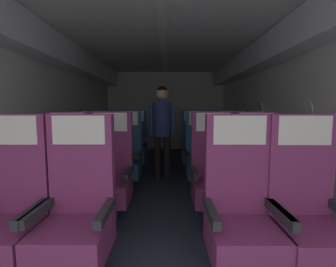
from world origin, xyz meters
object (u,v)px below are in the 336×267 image
(seat_c_left_window, at_px, (94,158))
(seat_a_left_window, at_px, (7,215))
(seat_b_left_window, at_px, (66,175))
(seat_b_left_aisle, at_px, (109,175))
(seat_d_left_aisle, at_px, (133,147))
(seat_b_right_aisle, at_px, (257,176))
(seat_d_right_aisle, at_px, (219,147))
(seat_a_right_window, at_px, (241,214))
(seat_a_left_aisle, at_px, (77,214))
(flight_attendant, at_px, (162,123))
(seat_c_right_window, at_px, (202,158))
(seat_d_left_window, at_px, (109,147))
(seat_d_right_window, at_px, (194,147))
(seat_a_right_aisle, at_px, (307,216))
(seat_c_right_aisle, at_px, (233,157))
(seat_b_right_window, at_px, (213,176))
(seat_c_left_aisle, at_px, (125,157))

(seat_c_left_window, bearing_deg, seat_a_left_window, -90.40)
(seat_b_left_window, height_order, seat_b_left_aisle, same)
(seat_a_left_window, distance_m, seat_d_left_aisle, 2.91)
(seat_b_right_aisle, bearing_deg, seat_d_right_aisle, 90.42)
(seat_a_right_window, relative_size, seat_d_left_aisle, 1.00)
(seat_b_left_aisle, bearing_deg, seat_a_right_window, -41.07)
(seat_a_left_aisle, relative_size, seat_d_right_aisle, 1.00)
(flight_attendant, bearing_deg, seat_c_right_window, 143.09)
(seat_d_right_aisle, bearing_deg, seat_d_left_aisle, -179.13)
(seat_b_left_window, relative_size, seat_d_left_window, 1.00)
(seat_a_right_window, bearing_deg, seat_b_left_aisle, 138.93)
(seat_c_left_window, bearing_deg, seat_a_left_aisle, -76.70)
(seat_b_right_aisle, bearing_deg, flight_attendant, 125.32)
(seat_b_left_aisle, relative_size, seat_b_right_aisle, 1.00)
(seat_b_right_aisle, relative_size, seat_d_right_window, 1.00)
(seat_a_left_aisle, xyz_separation_m, seat_d_right_aisle, (1.55, 2.89, 0.00))
(seat_c_left_window, xyz_separation_m, flight_attendant, (0.97, 0.51, 0.47))
(seat_d_left_aisle, distance_m, flight_attendant, 0.84)
(seat_a_right_window, xyz_separation_m, seat_b_left_aisle, (-1.12, 0.97, 0.00))
(seat_a_right_aisle, height_order, seat_b_right_aisle, same)
(seat_c_right_aisle, distance_m, seat_d_left_window, 2.24)
(seat_a_left_window, height_order, flight_attendant, flight_attendant)
(seat_a_left_aisle, height_order, seat_c_right_window, same)
(seat_a_left_window, distance_m, seat_c_right_aisle, 2.79)
(seat_a_right_aisle, bearing_deg, flight_attendant, 112.75)
(seat_c_left_window, height_order, seat_c_right_aisle, same)
(seat_c_right_aisle, height_order, seat_d_right_aisle, same)
(seat_b_right_aisle, relative_size, seat_c_right_window, 1.00)
(seat_b_right_window, distance_m, seat_d_left_aisle, 2.22)
(seat_a_right_window, xyz_separation_m, seat_d_right_aisle, (0.44, 2.90, 0.00))
(seat_a_left_aisle, distance_m, seat_c_left_aisle, 1.91)
(flight_attendant, bearing_deg, seat_a_right_window, 108.17)
(seat_c_right_aisle, relative_size, seat_c_right_window, 1.00)
(seat_b_right_window, xyz_separation_m, seat_d_right_window, (-0.00, 1.94, 0.00))
(seat_c_right_aisle, bearing_deg, seat_d_right_window, 115.22)
(seat_c_left_window, bearing_deg, seat_c_right_window, -0.19)
(seat_c_right_window, height_order, seat_d_left_window, same)
(seat_c_left_aisle, distance_m, seat_c_right_window, 1.11)
(seat_b_right_aisle, bearing_deg, seat_a_left_window, -154.75)
(seat_d_right_aisle, bearing_deg, seat_b_left_aisle, -128.91)
(seat_a_left_aisle, height_order, seat_b_right_window, same)
(seat_b_right_window, distance_m, seat_d_right_aisle, 1.99)
(seat_a_right_aisle, height_order, seat_c_left_window, same)
(seat_b_left_window, xyz_separation_m, flight_attendant, (0.99, 1.46, 0.47))
(seat_b_right_window, distance_m, seat_d_right_window, 1.94)
(seat_a_right_window, bearing_deg, seat_c_right_aisle, 76.96)
(seat_d_right_window, bearing_deg, seat_c_right_window, -89.49)
(seat_b_left_aisle, bearing_deg, seat_d_left_window, 103.52)
(seat_b_left_aisle, height_order, seat_c_right_aisle, same)
(seat_a_right_aisle, distance_m, seat_d_left_window, 3.53)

